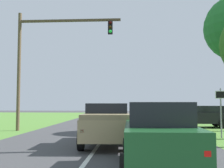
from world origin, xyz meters
The scene contains 6 objects.
ground_plane centered at (0.00, 9.74, 0.00)m, with size 120.00×120.00×0.00m, color #424244.
red_suv_near centered at (2.24, 5.56, 1.01)m, with size 2.11×4.57×1.93m.
pickup_truck_lead centered at (0.40, 10.35, 0.98)m, with size 2.39×5.51×1.89m.
traffic_light centered at (-4.55, 16.64, 5.42)m, with size 7.26×0.40×8.29m.
keep_moving_sign centered at (6.41, 13.24, 1.73)m, with size 0.60×0.09×2.71m.
crossing_suv_far centered at (7.11, 20.19, 0.90)m, with size 4.47×2.20×1.70m.
Camera 1 is at (1.43, -2.73, 1.90)m, focal length 45.66 mm.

